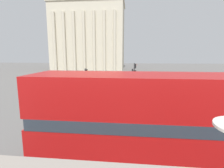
{
  "coord_description": "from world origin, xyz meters",
  "views": [
    {
      "loc": [
        0.0,
        -2.13,
        5.05
      ],
      "look_at": [
        -1.91,
        15.77,
        2.0
      ],
      "focal_mm": 28.0,
      "sensor_mm": 36.0,
      "label": 1
    }
  ],
  "objects": [
    {
      "name": "traffic_light_mid",
      "position": [
        -5.27,
        18.0,
        2.25
      ],
      "size": [
        0.42,
        0.24,
        3.42
      ],
      "color": "black",
      "rests_on": "ground_plane"
    },
    {
      "name": "car_navy",
      "position": [
        5.44,
        15.71,
        0.7
      ],
      "size": [
        4.2,
        1.93,
        1.35
      ],
      "rotation": [
        0.0,
        0.0,
        3.78
      ],
      "color": "black",
      "rests_on": "ground_plane"
    },
    {
      "name": "pedestrian_white",
      "position": [
        -2.9,
        26.18,
        1.04
      ],
      "size": [
        0.32,
        0.32,
        1.79
      ],
      "rotation": [
        0.0,
        0.0,
        4.72
      ],
      "color": "#282B33",
      "rests_on": "ground_plane"
    },
    {
      "name": "double_decker_bus",
      "position": [
        1.41,
        4.76,
        2.37
      ],
      "size": [
        10.75,
        2.69,
        4.28
      ],
      "rotation": [
        0.0,
        0.0,
        0.14
      ],
      "color": "black",
      "rests_on": "ground_plane"
    },
    {
      "name": "traffic_light_near",
      "position": [
        0.22,
        11.55,
        2.56
      ],
      "size": [
        0.42,
        0.24,
        3.93
      ],
      "color": "black",
      "rests_on": "ground_plane"
    },
    {
      "name": "pedestrian_yellow",
      "position": [
        7.2,
        20.79,
        0.92
      ],
      "size": [
        0.32,
        0.32,
        1.61
      ],
      "rotation": [
        0.0,
        0.0,
        4.06
      ],
      "color": "#282B33",
      "rests_on": "ground_plane"
    },
    {
      "name": "plaza_building_left",
      "position": [
        -14.34,
        57.64,
        10.77
      ],
      "size": [
        24.13,
        12.86,
        21.57
      ],
      "color": "beige",
      "rests_on": "ground_plane"
    },
    {
      "name": "traffic_light_far",
      "position": [
        0.63,
        25.0,
        2.45
      ],
      "size": [
        0.42,
        0.24,
        3.74
      ],
      "color": "black",
      "rests_on": "ground_plane"
    }
  ]
}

